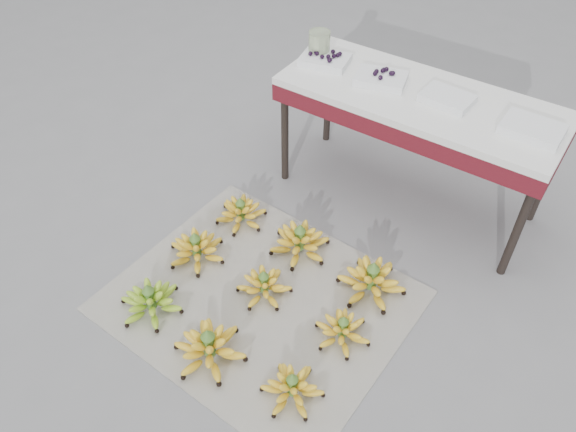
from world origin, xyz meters
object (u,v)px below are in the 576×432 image
Objects in this scene: bunch_mid_right at (343,330)px; bunch_back_center at (300,242)px; tray_right at (447,98)px; glass_jar at (319,45)px; bunch_front_center at (210,347)px; bunch_mid_left at (197,249)px; vendor_table at (419,108)px; tray_far_left at (325,60)px; tray_left at (381,78)px; bunch_front_right at (292,388)px; bunch_front_left at (151,301)px; bunch_mid_center at (264,286)px; bunch_back_right at (372,281)px; bunch_back_left at (241,213)px; tray_far_right at (532,129)px; newspaper_mat at (260,300)px.

bunch_mid_right is 0.74× the size of bunch_back_center.
bunch_back_center is 0.95m from tray_right.
tray_right is at bearing -2.08° from glass_jar.
bunch_mid_left is (-0.41, 0.39, -0.01)m from bunch_front_center.
vendor_table reaches higher than bunch_mid_left.
tray_right is (0.12, 0.01, 0.09)m from vendor_table.
bunch_mid_left is 1.22× the size of tray_far_left.
bunch_front_center is 1.16× the size of tray_left.
bunch_mid_right is 1.11m from vendor_table.
bunch_mid_right is (0.03, 0.34, -0.00)m from bunch_front_right.
bunch_front_left reaches higher than bunch_mid_center.
bunch_back_right is at bearing -86.46° from tray_right.
bunch_front_right is 0.76× the size of bunch_back_center.
bunch_mid_right is 1.18× the size of tray_right.
tray_left is 2.00× the size of glass_jar.
bunch_back_center is at bearing 10.87° from bunch_back_left.
bunch_front_center is at bearing -90.41° from tray_left.
bunch_mid_center is at bearing -70.35° from glass_jar.
bunch_back_right is at bearing -43.34° from glass_jar.
bunch_back_right reaches higher than bunch_front_center.
bunch_front_right is 1.44m from tray_right.
tray_left is (0.02, 0.95, 0.60)m from bunch_mid_center.
tray_far_left is at bearing -33.17° from glass_jar.
bunch_back_center is (-0.42, 0.32, 0.01)m from bunch_mid_right.
bunch_back_left is (-0.79, 0.32, 0.00)m from bunch_mid_right.
bunch_front_center is at bearing -122.25° from bunch_back_right.
bunch_front_left is 0.50m from bunch_mid_center.
tray_far_left is 0.31m from tray_left.
tray_far_left is 1.05× the size of tray_far_right.
bunch_front_center is 0.84× the size of bunch_back_center.
bunch_mid_center is 1.24m from glass_jar.
newspaper_mat is at bearing -88.33° from bunch_mid_center.
bunch_mid_right is 1.42m from glass_jar.
bunch_front_center reaches higher than bunch_back_left.
bunch_mid_left is 1.36m from tray_right.
tray_far_left is at bearing 179.27° from tray_far_right.
bunch_front_center is at bearing -0.55° from bunch_front_left.
tray_left is at bearing 79.30° from bunch_front_left.
newspaper_mat is 4.57× the size of bunch_mid_center.
vendor_table is 0.60m from glass_jar.
tray_far_left is (-0.68, 0.66, 0.59)m from bunch_back_right.
bunch_back_center reaches higher than bunch_front_left.
tray_far_right is at bearing 29.03° from bunch_mid_left.
tray_right reaches higher than bunch_front_right.
glass_jar is at bearing 146.83° from tray_far_left.
bunch_front_center is at bearing 176.71° from bunch_front_right.
bunch_mid_right is 1.02× the size of tray_left.
tray_right reaches higher than newspaper_mat.
bunch_front_center is 1.03× the size of bunch_back_left.
tray_left reaches higher than tray_right.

